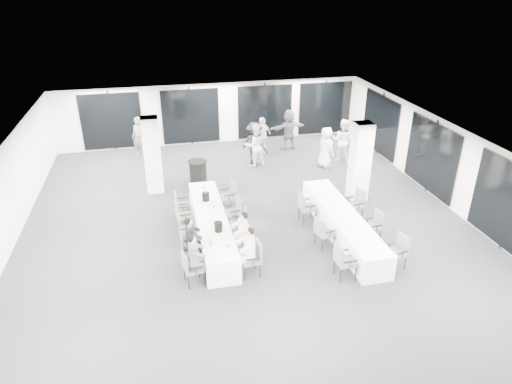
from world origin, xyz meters
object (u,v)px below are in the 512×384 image
chair_main_right_mid (241,223)px  chair_main_right_far (229,194)px  chair_side_right_mid (375,224)px  chair_side_left_near (343,259)px  standing_guest_f (289,127)px  chair_main_right_second (247,240)px  standing_guest_c (255,141)px  banquet_table_side (342,224)px  chair_main_left_second (187,248)px  chair_main_right_near (253,256)px  ice_bucket_far (206,197)px  chair_main_right_fourth (235,210)px  chair_side_left_far (305,205)px  chair_main_left_fourth (182,214)px  chair_main_left_mid (184,228)px  cocktail_table (198,173)px  standing_guest_b (255,142)px  banquet_table_main (212,227)px  chair_main_left_near (190,266)px  standing_guest_h (343,138)px  chair_side_right_near (398,249)px  standing_guest_g (139,135)px  ice_bucket_near (218,227)px  chair_main_left_far (180,203)px  chair_side_right_far (356,202)px  chair_side_left_mid (323,231)px  standing_guest_e (326,145)px  standing_guest_d (263,134)px

chair_main_right_mid → chair_main_right_far: bearing=12.3°
chair_main_right_mid → chair_side_right_mid: chair_main_right_mid is taller
chair_side_left_near → standing_guest_f: standing_guest_f is taller
chair_main_right_second → standing_guest_c: 6.93m
banquet_table_side → chair_main_left_second: 4.78m
chair_main_right_near → ice_bucket_far: bearing=11.0°
chair_main_right_fourth → chair_side_right_mid: size_ratio=1.00×
chair_main_right_far → standing_guest_c: size_ratio=0.49×
chair_side_right_mid → chair_side_left_far: bearing=41.0°
chair_main_left_fourth → chair_side_right_mid: 5.88m
chair_main_left_fourth → chair_side_left_far: size_ratio=0.99×
chair_main_right_far → chair_side_left_near: chair_main_right_far is taller
chair_main_left_mid → standing_guest_c: 6.55m
cocktail_table → standing_guest_b: size_ratio=0.49×
chair_main_left_mid → banquet_table_main: bearing=104.1°
chair_main_left_near → standing_guest_f: standing_guest_f is taller
standing_guest_h → chair_side_right_near: bearing=115.5°
chair_main_left_mid → standing_guest_b: standing_guest_b is taller
banquet_table_main → chair_main_left_second: size_ratio=5.43×
standing_guest_c → chair_main_right_second: bearing=120.5°
standing_guest_f → standing_guest_g: size_ratio=1.03×
cocktail_table → chair_side_right_mid: bearing=-46.5°
chair_side_right_mid → chair_side_right_near: bearing=173.5°
standing_guest_h → ice_bucket_near: 8.59m
chair_main_left_far → chair_side_left_near: chair_side_left_near is taller
chair_main_left_far → standing_guest_f: size_ratio=0.44×
chair_side_right_far → chair_side_left_mid: bearing=118.7°
chair_main_right_fourth → standing_guest_f: (3.62, 6.32, 0.50)m
chair_side_left_near → chair_side_right_mid: 2.31m
chair_main_left_near → standing_guest_g: standing_guest_g is taller
chair_side_left_far → chair_side_right_far: (1.67, -0.18, 0.01)m
chair_main_right_far → standing_guest_h: bearing=-69.3°
banquet_table_main → chair_side_left_mid: bearing=-21.8°
chair_main_right_far → chair_side_right_far: (3.92, -1.53, -0.00)m
chair_main_right_near → standing_guest_e: size_ratio=0.52×
standing_guest_d → standing_guest_g: bearing=-43.5°
chair_main_left_second → standing_guest_d: bearing=156.1°
standing_guest_g → chair_main_right_second: bearing=-38.0°
cocktail_table → chair_main_right_far: chair_main_right_far is taller
chair_main_left_mid → chair_main_left_far: bearing=-175.7°
chair_main_right_near → ice_bucket_near: ice_bucket_near is taller
chair_side_left_mid → standing_guest_e: bearing=144.4°
banquet_table_side → chair_side_left_mid: (-0.83, -0.50, 0.17)m
banquet_table_side → chair_side_left_mid: chair_side_left_mid is taller
chair_main_right_second → chair_side_right_near: 4.15m
standing_guest_h → cocktail_table: bearing=47.8°
banquet_table_side → standing_guest_h: size_ratio=2.41×
chair_side_right_near → ice_bucket_far: (-4.77, 3.66, 0.34)m
banquet_table_main → standing_guest_h: standing_guest_h is taller
banquet_table_main → chair_main_left_far: bearing=119.4°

